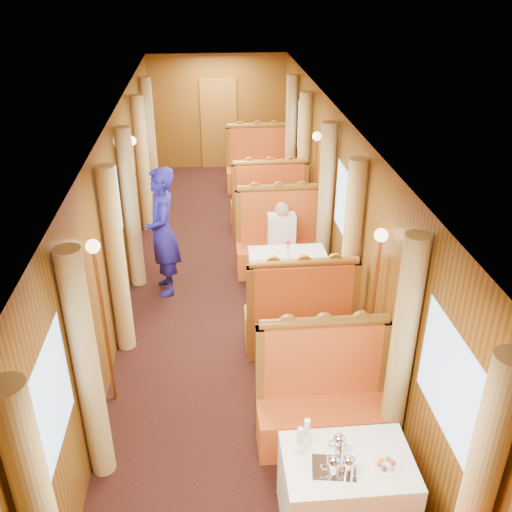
{
  "coord_description": "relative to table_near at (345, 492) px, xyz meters",
  "views": [
    {
      "loc": [
        -0.28,
        -6.69,
        4.32
      ],
      "look_at": [
        0.27,
        -0.51,
        1.05
      ],
      "focal_mm": 40.0,
      "sensor_mm": 36.0,
      "label": 1
    }
  ],
  "objects": [
    {
      "name": "window_left_far",
      "position": [
        -2.24,
        7.0,
        1.07
      ],
      "size": [
        0.01,
        1.2,
        0.9
      ],
      "primitive_type": null,
      "rotation": [
        1.57,
        0.0,
        1.57
      ],
      "color": "#89ADDB",
      "rests_on": "wall_left"
    },
    {
      "name": "sconce_left_aft",
      "position": [
        -2.15,
        5.25,
        1.01
      ],
      "size": [
        0.14,
        0.14,
        1.95
      ],
      "color": "#BF8C3F",
      "rests_on": "floor"
    },
    {
      "name": "teapot_right",
      "position": [
        -0.04,
        -0.13,
        0.44
      ],
      "size": [
        0.19,
        0.16,
        0.13
      ],
      "primitive_type": null,
      "rotation": [
        0.0,
        0.0,
        0.3
      ],
      "color": "silver",
      "rests_on": "tea_tray"
    },
    {
      "name": "curtain_left_far_a",
      "position": [
        -2.13,
        6.22,
        0.8
      ],
      "size": [
        0.22,
        0.22,
        2.35
      ],
      "primitive_type": "cylinder",
      "color": "tan",
      "rests_on": "floor"
    },
    {
      "name": "table_mid",
      "position": [
        0.0,
        3.5,
        0.0
      ],
      "size": [
        1.05,
        0.72,
        0.75
      ],
      "primitive_type": "cube",
      "color": "white",
      "rests_on": "floor"
    },
    {
      "name": "wall_right",
      "position": [
        0.75,
        3.5,
        0.88
      ],
      "size": [
        0.01,
        12.0,
        2.5
      ],
      "primitive_type": null,
      "rotation": [
        1.57,
        0.0,
        -1.57
      ],
      "color": "brown",
      "rests_on": "floor"
    },
    {
      "name": "rose_vase_far",
      "position": [
        0.0,
        7.03,
        0.55
      ],
      "size": [
        0.06,
        0.06,
        0.36
      ],
      "rotation": [
        0.0,
        0.0,
        0.11
      ],
      "color": "silver",
      "rests_on": "table_far"
    },
    {
      "name": "sconce_left_fore",
      "position": [
        -2.15,
        1.75,
        1.01
      ],
      "size": [
        0.14,
        0.14,
        1.95
      ],
      "color": "#BF8C3F",
      "rests_on": "floor"
    },
    {
      "name": "doorway_far",
      "position": [
        -0.75,
        9.47,
        0.62
      ],
      "size": [
        0.8,
        0.04,
        2.0
      ],
      "primitive_type": "cube",
      "color": "#8C5D20",
      "rests_on": "floor"
    },
    {
      "name": "curtain_right_mid_b",
      "position": [
        0.63,
        4.28,
        0.8
      ],
      "size": [
        0.22,
        0.22,
        2.35
      ],
      "primitive_type": "cylinder",
      "color": "tan",
      "rests_on": "floor"
    },
    {
      "name": "wall_left",
      "position": [
        -2.25,
        3.5,
        0.88
      ],
      "size": [
        0.01,
        12.0,
        2.5
      ],
      "primitive_type": null,
      "rotation": [
        1.57,
        0.0,
        1.57
      ],
      "color": "brown",
      "rests_on": "floor"
    },
    {
      "name": "curtain_left_mid_b",
      "position": [
        -2.13,
        4.28,
        0.8
      ],
      "size": [
        0.22,
        0.22,
        2.35
      ],
      "primitive_type": "cylinder",
      "color": "tan",
      "rests_on": "floor"
    },
    {
      "name": "table_near",
      "position": [
        0.0,
        0.0,
        0.0
      ],
      "size": [
        1.05,
        0.72,
        0.75
      ],
      "primitive_type": "cube",
      "color": "white",
      "rests_on": "floor"
    },
    {
      "name": "passenger",
      "position": [
        -0.0,
        4.24,
        0.37
      ],
      "size": [
        0.4,
        0.44,
        0.76
      ],
      "color": "beige",
      "rests_on": "banquette_mid_aft"
    },
    {
      "name": "ceiling",
      "position": [
        -0.75,
        3.5,
        2.12
      ],
      "size": [
        3.0,
        12.0,
        0.01
      ],
      "primitive_type": null,
      "rotation": [
        3.14,
        0.0,
        0.0
      ],
      "color": "silver",
      "rests_on": "wall_left"
    },
    {
      "name": "sconce_right_fore",
      "position": [
        0.65,
        1.75,
        1.01
      ],
      "size": [
        0.14,
        0.14,
        1.95
      ],
      "color": "#BF8C3F",
      "rests_on": "floor"
    },
    {
      "name": "sconce_right_aft",
      "position": [
        0.65,
        5.25,
        1.01
      ],
      "size": [
        0.14,
        0.14,
        1.95
      ],
      "color": "#BF8C3F",
      "rests_on": "floor"
    },
    {
      "name": "window_left_mid",
      "position": [
        -2.24,
        3.5,
        1.07
      ],
      "size": [
        0.01,
        1.2,
        0.9
      ],
      "primitive_type": null,
      "rotation": [
        1.57,
        0.0,
        1.57
      ],
      "color": "#89ADDB",
      "rests_on": "wall_left"
    },
    {
      "name": "curtain_left_far_b",
      "position": [
        -2.13,
        7.78,
        0.8
      ],
      "size": [
        0.22,
        0.22,
        2.35
      ],
      "primitive_type": "cylinder",
      "color": "tan",
      "rests_on": "floor"
    },
    {
      "name": "floor",
      "position": [
        -0.75,
        3.5,
        -0.38
      ],
      "size": [
        3.0,
        12.0,
        0.01
      ],
      "primitive_type": null,
      "color": "black",
      "rests_on": "ground"
    },
    {
      "name": "curtain_right_far_b",
      "position": [
        0.63,
        7.78,
        0.8
      ],
      "size": [
        0.22,
        0.22,
        2.35
      ],
      "primitive_type": "cylinder",
      "color": "tan",
      "rests_on": "floor"
    },
    {
      "name": "banquette_far_aft",
      "position": [
        0.0,
        8.01,
        0.05
      ],
      "size": [
        1.3,
        0.55,
        1.34
      ],
      "color": "#B42F14",
      "rests_on": "floor"
    },
    {
      "name": "cup_outboard",
      "position": [
        -0.31,
        0.19,
        0.48
      ],
      "size": [
        0.08,
        0.08,
        0.26
      ],
      "rotation": [
        0.0,
        0.0,
        -0.28
      ],
      "color": "white",
      "rests_on": "table_near"
    },
    {
      "name": "curtain_right_near_b",
      "position": [
        0.63,
        0.78,
        0.8
      ],
      "size": [
        0.22,
        0.22,
        2.35
      ],
      "primitive_type": "cylinder",
      "color": "tan",
      "rests_on": "floor"
    },
    {
      "name": "table_far",
      "position": [
        0.0,
        7.0,
        0.0
      ],
      "size": [
        1.05,
        0.72,
        0.75
      ],
      "primitive_type": "cube",
      "color": "white",
      "rests_on": "floor"
    },
    {
      "name": "curtain_left_near_b",
      "position": [
        -2.13,
        0.78,
        0.8
      ],
      "size": [
        0.22,
        0.22,
        2.35
      ],
      "primitive_type": "cylinder",
      "color": "tan",
      "rests_on": "floor"
    },
    {
      "name": "banquette_far_fwd",
      "position": [
        0.0,
        5.99,
        0.05
      ],
      "size": [
        1.3,
        0.55,
        1.34
      ],
      "color": "#B42F14",
      "rests_on": "floor"
    },
    {
      "name": "wall_far",
      "position": [
        -0.75,
        9.5,
        0.88
      ],
      "size": [
        3.0,
        0.01,
        2.5
      ],
      "primitive_type": null,
      "rotation": [
        1.57,
        0.0,
        0.0
      ],
      "color": "brown",
      "rests_on": "floor"
    },
    {
      "name": "curtain_left_mid_a",
      "position": [
        -2.13,
        2.72,
        0.8
      ],
      "size": [
        0.22,
        0.22,
        2.35
      ],
      "primitive_type": "cylinder",
      "color": "tan",
      "rests_on": "floor"
    },
    {
      "name": "window_right_mid",
      "position": [
        0.74,
        3.5,
        1.07
      ],
      "size": [
        0.01,
        1.2,
        0.9
      ],
      "primitive_type": null,
      "rotation": [
        1.57,
        0.0,
        -1.57
      ],
      "color": "#89ADDB",
      "rests_on": "wall_right"
    },
    {
      "name": "fruit_plate",
      "position": [
        0.27,
        -0.09,
        0.39
      ],
      "size": [
        0.23,
        0.23,
        0.05
      ],
      "rotation": [
        0.0,
        0.0,
        0.27
      ],
      "color": "white",
      "rests_on": "table_near"
    },
    {
      "name": "cup_inboard",
      "position": [
        -0.38,
        0.11,
        0.48
      ],
      "size": [
        0.08,
        0.08,
        0.26
      ],
      "rotation": [
        0.0,
        0.0,
        0.34
      ],
      "color": "white",
      "rests_on": "table_near"
    },
    {
      "name": "teapot_left",
      "position": [
        -0.16,
        -0.13,
        0.45
      ],
      "size": [
        0.19,
        0.15,
        0.15
      ],
      "primitive_type": null,
      "rotation": [
        0.0,
        0.0,
        -0.11
      ],
      "color": "silver",
      "rests_on": "tea_tray"
    },
    {
      "name": "window_left_near",
      "position": [
        -2.24,
        0.0,
        1.07
      ],
      "size": [
        0.01,
        1.2,
        0.9
      ],
      "primitive_type": null,
      "rotation": [
        1.57,
        0.0,
        1.57
      ],
      "color": "#89ADDB",
      "rests_on": "wall_left"
    },
    {
      "name": "curtain_right_near_a",
      "position": [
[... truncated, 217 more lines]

